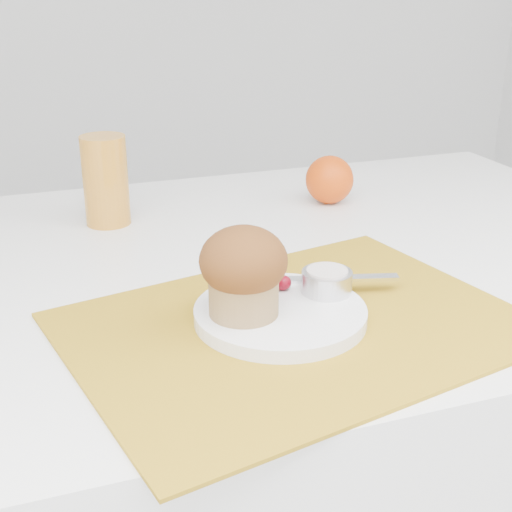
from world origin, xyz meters
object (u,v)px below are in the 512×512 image
object	(u,v)px
juice_glass	(106,181)
muffin	(243,270)
plate	(280,314)
table	(270,473)
orange	(329,180)

from	to	relation	value
juice_glass	muffin	bearing A→B (deg)	-77.82
plate	juice_glass	xyz separation A→B (m)	(-0.13, 0.40, 0.06)
table	plate	world-z (taller)	plate
plate	muffin	distance (m)	0.07
orange	muffin	distance (m)	0.47
muffin	juice_glass	bearing A→B (deg)	102.18
orange	muffin	xyz separation A→B (m)	(-0.28, -0.38, 0.03)
orange	juice_glass	distance (m)	0.36
table	muffin	size ratio (longest dim) A/B	12.19
table	juice_glass	size ratio (longest dim) A/B	8.84
table	juice_glass	world-z (taller)	juice_glass
table	muffin	bearing A→B (deg)	-118.62
table	plate	size ratio (longest dim) A/B	6.29
plate	juice_glass	size ratio (longest dim) A/B	1.40
orange	muffin	size ratio (longest dim) A/B	0.81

